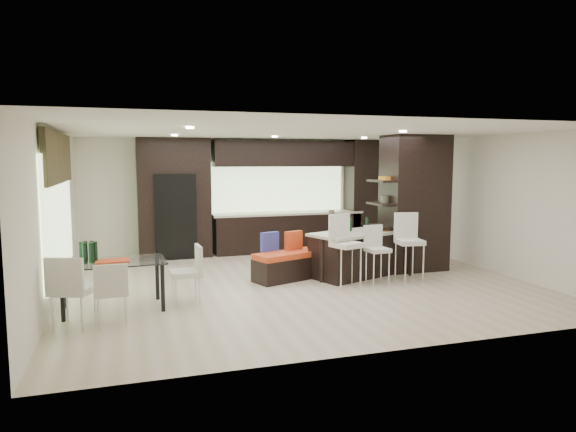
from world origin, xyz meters
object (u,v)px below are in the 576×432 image
object	(u,v)px
bench	(289,266)
dining_table	(113,286)
stool_right	(409,254)
chair_end	(186,277)
kitchen_island	(360,253)
chair_near	(112,296)
stool_mid	(378,260)
stool_left	(347,258)
floor_vase	(331,243)
chair_far	(74,295)

from	to	relation	value
bench	dining_table	distance (m)	3.24
stool_right	chair_end	distance (m)	4.05
kitchen_island	chair_near	size ratio (longest dim) A/B	2.54
stool_right	chair_near	bearing A→B (deg)	-160.36
stool_mid	stool_right	xyz separation A→B (m)	(0.62, -0.04, 0.08)
stool_right	stool_left	bearing A→B (deg)	-170.97
floor_vase	dining_table	distance (m)	4.10
floor_vase	chair_far	distance (m)	4.79
stool_right	chair_near	size ratio (longest dim) A/B	1.27
kitchen_island	bench	distance (m)	1.44
stool_mid	chair_end	size ratio (longest dim) A/B	1.01
dining_table	chair_near	bearing A→B (deg)	-93.32
stool_right	floor_vase	world-z (taller)	floor_vase
stool_left	chair_far	world-z (taller)	stool_left
stool_right	chair_near	world-z (taller)	stool_right
chair_end	stool_mid	bearing A→B (deg)	-87.37
kitchen_island	stool_mid	xyz separation A→B (m)	(0.00, -0.72, -0.00)
kitchen_island	chair_near	distance (m)	4.81
stool_right	floor_vase	distance (m)	1.47
stool_left	dining_table	size ratio (longest dim) A/B	0.68
bench	stool_mid	bearing A→B (deg)	-48.79
kitchen_island	bench	xyz separation A→B (m)	(-1.43, 0.06, -0.16)
chair_near	chair_end	bearing A→B (deg)	33.43
chair_end	bench	bearing A→B (deg)	-64.07
chair_near	chair_far	bearing A→B (deg)	-176.75
kitchen_island	floor_vase	distance (m)	0.60
bench	floor_vase	distance (m)	0.95
chair_far	stool_mid	bearing A→B (deg)	32.67
kitchen_island	floor_vase	size ratio (longest dim) A/B	1.59
stool_right	bench	world-z (taller)	stool_right
bench	floor_vase	xyz separation A→B (m)	(0.87, 0.06, 0.38)
stool_mid	chair_far	xyz separation A→B (m)	(-4.96, -1.04, 0.04)
bench	dining_table	xyz separation A→B (m)	(-3.06, -1.07, 0.10)
stool_left	stool_mid	distance (m)	0.63
bench	kitchen_island	bearing A→B (deg)	-22.51
stool_right	chair_near	distance (m)	5.20
stool_left	bench	size ratio (longest dim) A/B	0.76
bench	chair_near	size ratio (longest dim) A/B	1.69
stool_left	stool_right	xyz separation A→B (m)	(1.24, 0.00, -0.01)
floor_vase	bench	bearing A→B (deg)	-175.88
bench	chair_near	xyz separation A→B (m)	(-3.06, -1.79, 0.14)
chair_near	bench	bearing A→B (deg)	29.55
stool_mid	stool_right	world-z (taller)	stool_right
chair_end	dining_table	bearing A→B (deg)	87.84
stool_mid	floor_vase	bearing A→B (deg)	118.81
kitchen_island	dining_table	xyz separation A→B (m)	(-4.48, -1.01, -0.06)
dining_table	stool_mid	bearing A→B (deg)	0.35
chair_near	chair_end	world-z (taller)	chair_end
chair_end	chair_far	bearing A→B (deg)	114.01
stool_right	dining_table	xyz separation A→B (m)	(-5.11, -0.25, -0.14)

